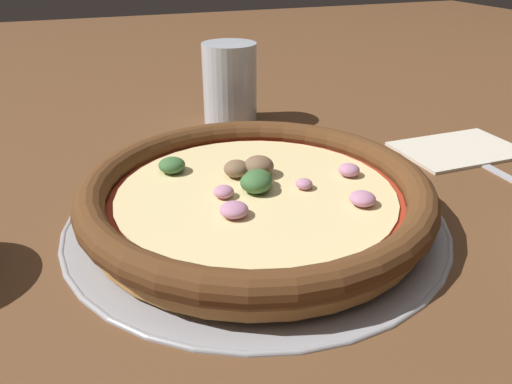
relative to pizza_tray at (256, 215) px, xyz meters
name	(u,v)px	position (x,y,z in m)	size (l,w,h in m)	color
ground_plane	(256,218)	(0.00, 0.00, 0.00)	(3.00, 3.00, 0.00)	brown
pizza_tray	(256,215)	(0.00, 0.00, 0.00)	(0.37, 0.37, 0.01)	#9E9EA3
pizza	(256,194)	(0.00, 0.00, 0.02)	(0.34, 0.34, 0.04)	#BC7F42
drinking_cup	(230,84)	(-0.07, -0.28, 0.06)	(0.08, 0.08, 0.12)	silver
napkin	(459,148)	(-0.31, -0.07, 0.00)	(0.16, 0.10, 0.01)	beige
fork	(476,160)	(-0.31, -0.04, 0.00)	(0.02, 0.19, 0.00)	#B7B7BC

